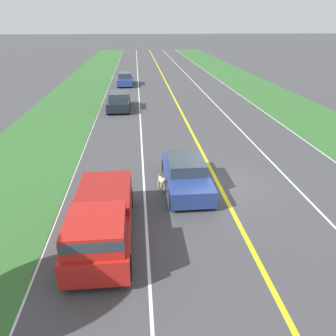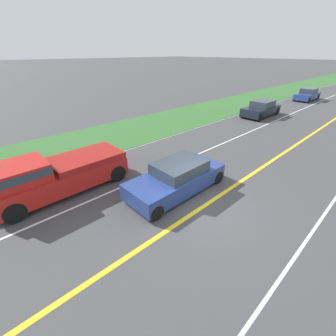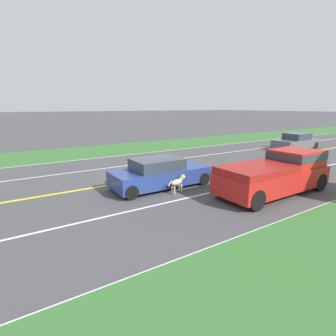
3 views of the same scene
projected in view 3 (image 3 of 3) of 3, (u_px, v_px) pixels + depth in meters
The scene contains 11 objects.
ground_plane at pixel (145, 179), 13.61m from camera, with size 400.00×400.00×0.00m, color #424244.
centre_divider_line at pixel (145, 179), 13.61m from camera, with size 0.18×160.00×0.01m, color yellow.
lane_edge_line_right at pixel (253, 232), 7.88m from camera, with size 0.14×160.00×0.01m, color white.
lane_edge_line_left at pixel (100, 158), 19.34m from camera, with size 0.14×160.00×0.01m, color white.
lane_dash_same_dir at pixel (184, 199), 10.75m from camera, with size 0.10×160.00×0.01m, color white.
lane_dash_oncoming at pixel (119, 167), 16.48m from camera, with size 0.10×160.00×0.01m, color white.
grass_verge_left at pixel (89, 152), 21.80m from camera, with size 6.00×160.00×0.03m, color #33662D.
ego_car at pixel (160, 174), 12.17m from camera, with size 1.91×4.58×1.37m.
dog at pixel (178, 182), 11.41m from camera, with size 0.38×1.11×0.78m.
pickup_truck at pixel (277, 172), 11.31m from camera, with size 2.02×5.39×1.78m.
oncoming_car at pixel (296, 142), 23.08m from camera, with size 1.89×4.36×1.40m.
Camera 3 is at (11.69, -6.07, 3.69)m, focal length 28.00 mm.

